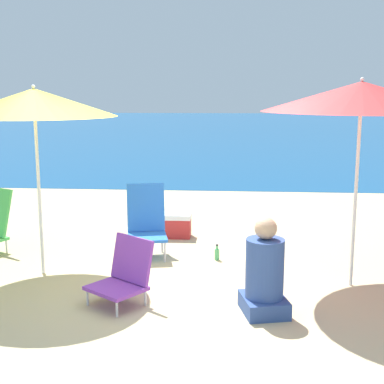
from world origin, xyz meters
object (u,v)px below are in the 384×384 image
Objects in this scene: beach_umbrella_yellow at (34,103)px; beach_umbrella_red at (361,97)px; beach_chair_purple at (124,274)px; cooler_box at (174,225)px; person_seated_near at (265,275)px; beach_chair_blue at (146,221)px; water_bottle at (217,254)px.

beach_umbrella_yellow is 3.50m from beach_umbrella_red.
beach_umbrella_red is (3.50, -0.12, 0.07)m from beach_umbrella_yellow.
cooler_box is at bearing 121.16° from beach_chair_purple.
beach_chair_purple is at bearing 160.29° from person_seated_near.
person_seated_near reaches higher than beach_chair_blue.
beach_chair_blue reaches higher than water_bottle.
person_seated_near reaches higher than beach_chair_purple.
beach_umbrella_red is 3.13× the size of beach_chair_purple.
beach_umbrella_yellow reaches higher than beach_chair_purple.
beach_umbrella_red is 4.49× the size of cooler_box.
beach_umbrella_red reaches higher than water_bottle.
beach_umbrella_yellow reaches higher than water_bottle.
water_bottle is (2.01, 0.65, -1.89)m from beach_umbrella_yellow.
beach_umbrella_yellow is 10.74× the size of water_bottle.
beach_chair_blue is at bearing 36.23° from beach_umbrella_yellow.
beach_umbrella_red is at bearing -2.03° from beach_umbrella_yellow.
water_bottle is 0.41× the size of cooler_box.
water_bottle is at bearing 152.55° from beach_umbrella_red.
beach_chair_blue is (-2.40, 0.92, -1.59)m from beach_umbrella_red.
beach_chair_purple is (1.13, -0.79, -1.66)m from beach_umbrella_yellow.
beach_umbrella_yellow reaches higher than cooler_box.
cooler_box is (-1.15, 2.62, -0.21)m from person_seated_near.
cooler_box is at bearing 51.10° from beach_umbrella_yellow.
beach_umbrella_yellow is at bearing 146.00° from person_seated_near.
beach_chair_purple is 1.60m from beach_chair_blue.
person_seated_near is 1.89× the size of cooler_box.
beach_chair_purple is 1.43× the size of cooler_box.
water_bottle is at bearing -57.36° from cooler_box.
beach_chair_purple is 3.54× the size of water_bottle.
water_bottle is at bearing 94.90° from beach_chair_purple.
beach_umbrella_red is 2.10m from person_seated_near.
beach_umbrella_red reaches higher than person_seated_near.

